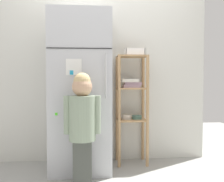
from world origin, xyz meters
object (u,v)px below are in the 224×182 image
Objects in this scene: fruit_bin at (134,53)px; pantry_shelf_unit at (131,98)px; refrigerator at (81,92)px; child_standing at (82,118)px.

pantry_shelf_unit is at bearing -168.16° from fruit_bin.
refrigerator reaches higher than fruit_bin.
pantry_shelf_unit is 0.56m from fruit_bin.
child_standing is 4.84× the size of fruit_bin.
pantry_shelf_unit is at bearing 47.73° from child_standing.
refrigerator is at bearing 93.80° from child_standing.
child_standing is at bearing -132.27° from pantry_shelf_unit.
refrigerator is 0.53m from child_standing.
pantry_shelf_unit is (0.61, 0.16, -0.09)m from refrigerator.
pantry_shelf_unit is at bearing 14.30° from refrigerator.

